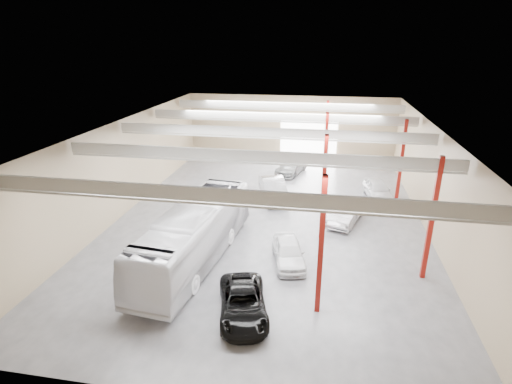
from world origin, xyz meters
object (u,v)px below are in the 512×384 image
(coach_bus, at_px, (195,234))
(car_right_far, at_px, (378,189))
(car_row_b, at_px, (273,189))
(black_sedan, at_px, (243,303))
(car_row_a, at_px, (289,252))
(car_right_near, at_px, (346,211))
(car_row_c, at_px, (291,166))

(coach_bus, relative_size, car_right_far, 2.79)
(car_row_b, bearing_deg, black_sedan, -105.66)
(car_row_a, height_order, car_right_near, car_right_near)
(car_right_far, bearing_deg, car_row_b, -178.18)
(car_right_near, bearing_deg, coach_bus, -123.66)
(coach_bus, bearing_deg, car_row_b, 78.99)
(car_row_b, bearing_deg, coach_bus, -124.83)
(car_row_b, relative_size, car_right_far, 1.19)
(car_right_near, bearing_deg, black_sedan, -95.83)
(car_row_b, xyz_separation_m, car_right_near, (5.80, -3.50, -0.08))
(car_row_c, height_order, car_right_far, car_right_far)
(black_sedan, xyz_separation_m, car_right_far, (8.00, 16.88, 0.09))
(car_row_a, height_order, car_row_b, car_row_b)
(car_row_a, relative_size, car_row_b, 0.81)
(car_row_a, xyz_separation_m, car_right_far, (6.32, 11.68, 0.03))
(car_row_c, height_order, car_right_near, car_right_near)
(car_row_b, relative_size, car_right_near, 1.10)
(coach_bus, bearing_deg, car_row_c, 83.06)
(car_right_far, bearing_deg, coach_bus, -143.32)
(black_sedan, bearing_deg, car_right_far, 50.02)
(car_row_b, relative_size, car_row_c, 1.06)
(black_sedan, xyz_separation_m, car_row_c, (0.32, 22.38, 0.05))
(black_sedan, bearing_deg, car_row_b, 77.43)
(black_sedan, bearing_deg, car_right_near, 51.15)
(car_right_far, bearing_deg, black_sedan, -124.77)
(car_row_c, bearing_deg, car_right_near, -48.65)
(car_row_a, xyz_separation_m, car_row_b, (-2.22, 9.98, 0.14))
(car_row_b, height_order, car_right_near, car_row_b)
(car_row_a, bearing_deg, coach_bus, 173.05)
(black_sedan, relative_size, car_row_a, 1.13)
(car_row_c, bearing_deg, car_row_b, -80.27)
(coach_bus, xyz_separation_m, car_row_b, (3.25, 10.56, -0.85))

